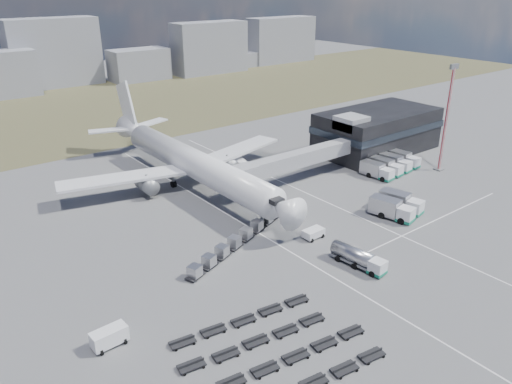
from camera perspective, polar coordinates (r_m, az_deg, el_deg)
ground at (r=79.95m, az=4.77°, el=-6.24°), size 420.00×420.00×0.00m
grass_strip at (r=172.12m, az=-21.05°, el=8.46°), size 420.00×90.00×0.01m
lane_markings at (r=87.96m, az=8.16°, el=-3.52°), size 47.12×110.00×0.01m
terminal at (r=126.00m, az=13.63°, el=6.88°), size 30.40×16.40×11.00m
jet_bridge at (r=101.42m, az=3.71°, el=3.46°), size 30.30×3.80×7.05m
airliner at (r=101.65m, az=-7.55°, el=3.49°), size 51.59×64.53×17.62m
skyline at (r=209.66m, az=-22.89°, el=13.16°), size 298.76×25.11×25.75m
fuel_tanker at (r=75.43m, az=11.61°, el=-7.38°), size 3.25×8.92×2.82m
pushback_tug at (r=82.42m, az=6.56°, el=-4.74°), size 3.61×2.09×1.57m
utility_van at (r=62.14m, az=-16.41°, el=-15.68°), size 4.25×2.08×2.23m
catering_truck at (r=110.50m, az=-2.10°, el=3.15°), size 4.07×6.37×2.72m
service_trucks_near at (r=93.01m, az=15.75°, el=-1.49°), size 8.18×9.18×3.19m
service_trucks_far at (r=113.79m, az=15.14°, el=3.05°), size 13.97×8.65×2.95m
uld_row at (r=80.06m, az=-1.80°, el=-5.26°), size 25.20×10.70×1.77m
baggage_dollies at (r=58.90m, az=1.29°, el=-18.00°), size 24.78×17.18×0.73m
floodlight_mast at (r=115.24m, az=20.93°, el=7.81°), size 2.20×1.79×23.18m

